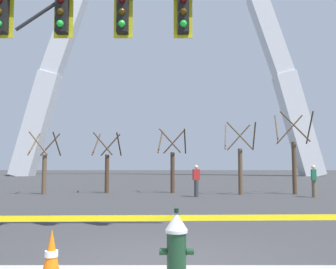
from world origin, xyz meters
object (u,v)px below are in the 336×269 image
(traffic_cone_by_hydrant, at_px, (53,258))
(pedestrian_standing_center, at_px, (198,180))
(pedestrian_walking_left, at_px, (316,181))
(traffic_signal_gantry, at_px, (45,42))
(monument_arch, at_px, (169,42))
(fire_hydrant, at_px, (178,248))

(traffic_cone_by_hydrant, bearing_deg, pedestrian_standing_center, 77.80)
(pedestrian_walking_left, distance_m, pedestrian_standing_center, 5.79)
(traffic_signal_gantry, height_order, monument_arch, monument_arch)
(traffic_signal_gantry, xyz_separation_m, pedestrian_walking_left, (10.07, 10.02, -3.59))
(pedestrian_walking_left, bearing_deg, traffic_cone_by_hydrant, -123.25)
(fire_hydrant, bearing_deg, monument_arch, 90.27)
(monument_arch, relative_size, pedestrian_walking_left, 30.08)
(pedestrian_standing_center, bearing_deg, traffic_cone_by_hydrant, -102.20)
(pedestrian_walking_left, xyz_separation_m, pedestrian_standing_center, (-5.78, 0.32, 0.00))
(traffic_signal_gantry, bearing_deg, pedestrian_standing_center, 67.47)
(fire_hydrant, height_order, traffic_cone_by_hydrant, fire_hydrant)
(traffic_signal_gantry, bearing_deg, traffic_cone_by_hydrant, -67.81)
(traffic_signal_gantry, relative_size, pedestrian_standing_center, 4.92)
(traffic_cone_by_hydrant, height_order, monument_arch, monument_arch)
(fire_hydrant, xyz_separation_m, traffic_cone_by_hydrant, (-1.64, -0.10, -0.11))
(traffic_cone_by_hydrant, height_order, pedestrian_walking_left, pedestrian_walking_left)
(pedestrian_walking_left, height_order, pedestrian_standing_center, same)
(pedestrian_standing_center, bearing_deg, fire_hydrant, -95.53)
(traffic_signal_gantry, distance_m, pedestrian_walking_left, 14.66)
(traffic_cone_by_hydrant, xyz_separation_m, pedestrian_standing_center, (2.95, 13.63, 0.46))
(traffic_cone_by_hydrant, distance_m, traffic_signal_gantry, 5.38)
(fire_hydrant, distance_m, pedestrian_walking_left, 15.00)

